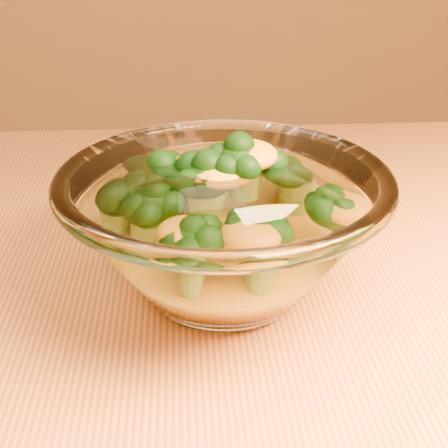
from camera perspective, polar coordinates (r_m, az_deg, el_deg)
The scene contains 4 objects.
table at distance 0.56m, azimuth -1.08°, elevation -14.29°, with size 1.20×0.80×0.75m.
glass_bowl at distance 0.47m, azimuth -0.00°, elevation -0.58°, with size 0.25×0.25×0.11m.
cheese_sauce at distance 0.48m, azimuth 0.00°, elevation -3.01°, with size 0.13×0.13×0.04m, color orange.
broccoli_heap at distance 0.47m, azimuth -0.35°, elevation 2.00°, with size 0.18×0.14×0.09m.
Camera 1 is at (-0.02, -0.42, 1.03)m, focal length 50.00 mm.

